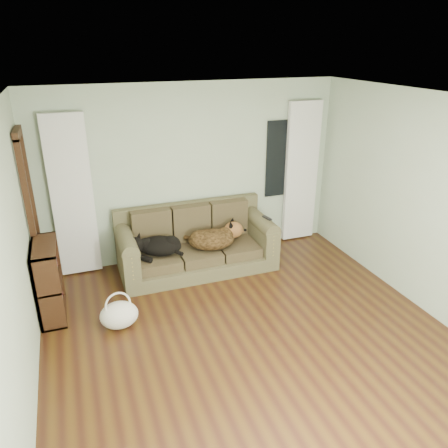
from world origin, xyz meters
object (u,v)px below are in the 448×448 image
object	(u,v)px
sofa	(197,240)
bookshelf	(49,278)
tote_bag	(119,315)
dog_shepherd	(214,238)
dog_black_lab	(157,246)

from	to	relation	value
sofa	bookshelf	size ratio (longest dim) A/B	2.37
tote_bag	bookshelf	world-z (taller)	bookshelf
sofa	dog_shepherd	xyz separation A→B (m)	(0.23, -0.10, 0.04)
dog_shepherd	bookshelf	bearing A→B (deg)	23.29
dog_black_lab	tote_bag	distance (m)	1.27
tote_bag	sofa	bearing A→B (deg)	40.14
dog_shepherd	tote_bag	bearing A→B (deg)	45.49
dog_black_lab	dog_shepherd	distance (m)	0.82
sofa	dog_black_lab	distance (m)	0.59
dog_black_lab	bookshelf	size ratio (longest dim) A/B	0.65
dog_shepherd	bookshelf	world-z (taller)	bookshelf
dog_black_lab	sofa	bearing A→B (deg)	27.48
dog_black_lab	bookshelf	bearing A→B (deg)	-137.87
dog_black_lab	dog_shepherd	size ratio (longest dim) A/B	0.89
dog_shepherd	tote_bag	xyz separation A→B (m)	(-1.50, -0.97, -0.33)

